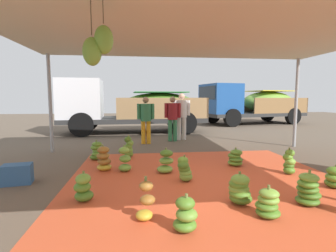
{
  "coord_description": "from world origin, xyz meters",
  "views": [
    {
      "loc": [
        -1.29,
        -4.55,
        1.58
      ],
      "look_at": [
        -0.57,
        1.62,
        0.91
      ],
      "focal_mm": 27.71,
      "sensor_mm": 36.0,
      "label": 1
    }
  ],
  "objects_px": {
    "worker_2": "(182,113)",
    "banana_bunch_4": "(129,147)",
    "cargo_truck_far": "(250,103)",
    "banana_bunch_6": "(268,204)",
    "banana_bunch_5": "(186,215)",
    "cargo_truck_main": "(129,106)",
    "worker_0": "(146,117)",
    "banana_bunch_0": "(308,190)",
    "banana_bunch_15": "(146,202)",
    "banana_bunch_3": "(289,162)",
    "banana_bunch_12": "(125,160)",
    "banana_bunch_10": "(166,162)",
    "banana_bunch_13": "(240,190)",
    "banana_bunch_11": "(104,159)",
    "crate_0": "(17,174)",
    "banana_bunch_7": "(83,188)",
    "banana_bunch_9": "(185,170)",
    "banana_bunch_14": "(97,151)",
    "worker_1": "(173,115)",
    "banana_bunch_1": "(235,158)",
    "banana_bunch_8": "(335,178)"
  },
  "relations": [
    {
      "from": "banana_bunch_15",
      "to": "worker_2",
      "type": "xyz_separation_m",
      "value": [
        1.56,
        6.42,
        0.78
      ]
    },
    {
      "from": "cargo_truck_main",
      "to": "banana_bunch_11",
      "type": "bearing_deg",
      "value": -93.14
    },
    {
      "from": "cargo_truck_main",
      "to": "cargo_truck_far",
      "type": "distance_m",
      "value": 8.02
    },
    {
      "from": "cargo_truck_main",
      "to": "banana_bunch_4",
      "type": "bearing_deg",
      "value": -88.31
    },
    {
      "from": "banana_bunch_6",
      "to": "cargo_truck_far",
      "type": "bearing_deg",
      "value": 66.86
    },
    {
      "from": "banana_bunch_11",
      "to": "worker_2",
      "type": "xyz_separation_m",
      "value": [
        2.4,
        4.0,
        0.77
      ]
    },
    {
      "from": "banana_bunch_6",
      "to": "banana_bunch_8",
      "type": "bearing_deg",
      "value": 28.11
    },
    {
      "from": "banana_bunch_10",
      "to": "worker_2",
      "type": "xyz_separation_m",
      "value": [
        1.07,
        4.28,
        0.8
      ]
    },
    {
      "from": "banana_bunch_0",
      "to": "banana_bunch_12",
      "type": "distance_m",
      "value": 3.49
    },
    {
      "from": "banana_bunch_6",
      "to": "banana_bunch_11",
      "type": "relative_size",
      "value": 0.77
    },
    {
      "from": "banana_bunch_10",
      "to": "banana_bunch_7",
      "type": "bearing_deg",
      "value": -135.63
    },
    {
      "from": "banana_bunch_11",
      "to": "banana_bunch_4",
      "type": "bearing_deg",
      "value": 68.32
    },
    {
      "from": "banana_bunch_4",
      "to": "banana_bunch_13",
      "type": "xyz_separation_m",
      "value": [
        1.75,
        -3.3,
        -0.05
      ]
    },
    {
      "from": "banana_bunch_15",
      "to": "banana_bunch_3",
      "type": "bearing_deg",
      "value": 29.62
    },
    {
      "from": "worker_1",
      "to": "crate_0",
      "type": "distance_m",
      "value": 5.7
    },
    {
      "from": "banana_bunch_10",
      "to": "banana_bunch_11",
      "type": "distance_m",
      "value": 1.35
    },
    {
      "from": "banana_bunch_13",
      "to": "cargo_truck_far",
      "type": "relative_size",
      "value": 0.07
    },
    {
      "from": "banana_bunch_7",
      "to": "worker_1",
      "type": "height_order",
      "value": "worker_1"
    },
    {
      "from": "banana_bunch_6",
      "to": "worker_2",
      "type": "bearing_deg",
      "value": 90.48
    },
    {
      "from": "banana_bunch_14",
      "to": "cargo_truck_far",
      "type": "relative_size",
      "value": 0.08
    },
    {
      "from": "banana_bunch_15",
      "to": "crate_0",
      "type": "distance_m",
      "value": 2.9
    },
    {
      "from": "banana_bunch_5",
      "to": "cargo_truck_main",
      "type": "height_order",
      "value": "cargo_truck_main"
    },
    {
      "from": "banana_bunch_1",
      "to": "banana_bunch_5",
      "type": "relative_size",
      "value": 1.04
    },
    {
      "from": "banana_bunch_4",
      "to": "banana_bunch_9",
      "type": "bearing_deg",
      "value": -62.75
    },
    {
      "from": "banana_bunch_3",
      "to": "crate_0",
      "type": "bearing_deg",
      "value": 179.93
    },
    {
      "from": "banana_bunch_8",
      "to": "banana_bunch_15",
      "type": "height_order",
      "value": "banana_bunch_15"
    },
    {
      "from": "banana_bunch_6",
      "to": "banana_bunch_9",
      "type": "distance_m",
      "value": 1.8
    },
    {
      "from": "cargo_truck_main",
      "to": "banana_bunch_10",
      "type": "bearing_deg",
      "value": -81.63
    },
    {
      "from": "banana_bunch_9",
      "to": "banana_bunch_12",
      "type": "bearing_deg",
      "value": 144.83
    },
    {
      "from": "banana_bunch_13",
      "to": "cargo_truck_far",
      "type": "height_order",
      "value": "cargo_truck_far"
    },
    {
      "from": "banana_bunch_4",
      "to": "banana_bunch_8",
      "type": "height_order",
      "value": "banana_bunch_4"
    },
    {
      "from": "worker_2",
      "to": "banana_bunch_4",
      "type": "bearing_deg",
      "value": -124.64
    },
    {
      "from": "banana_bunch_5",
      "to": "banana_bunch_14",
      "type": "distance_m",
      "value": 4.14
    },
    {
      "from": "banana_bunch_4",
      "to": "banana_bunch_5",
      "type": "height_order",
      "value": "banana_bunch_4"
    },
    {
      "from": "banana_bunch_7",
      "to": "cargo_truck_far",
      "type": "height_order",
      "value": "cargo_truck_far"
    },
    {
      "from": "banana_bunch_10",
      "to": "worker_0",
      "type": "height_order",
      "value": "worker_0"
    },
    {
      "from": "cargo_truck_far",
      "to": "banana_bunch_6",
      "type": "bearing_deg",
      "value": -113.14
    },
    {
      "from": "banana_bunch_0",
      "to": "worker_2",
      "type": "distance_m",
      "value": 6.32
    },
    {
      "from": "banana_bunch_4",
      "to": "worker_0",
      "type": "xyz_separation_m",
      "value": [
        0.52,
        2.05,
        0.68
      ]
    },
    {
      "from": "banana_bunch_3",
      "to": "banana_bunch_13",
      "type": "bearing_deg",
      "value": -140.22
    },
    {
      "from": "banana_bunch_13",
      "to": "banana_bunch_11",
      "type": "bearing_deg",
      "value": 137.76
    },
    {
      "from": "banana_bunch_14",
      "to": "worker_0",
      "type": "distance_m",
      "value": 2.71
    },
    {
      "from": "banana_bunch_4",
      "to": "banana_bunch_12",
      "type": "xyz_separation_m",
      "value": [
        -0.05,
        -1.35,
        -0.02
      ]
    },
    {
      "from": "banana_bunch_10",
      "to": "banana_bunch_12",
      "type": "xyz_separation_m",
      "value": [
        -0.87,
        0.19,
        0.02
      ]
    },
    {
      "from": "worker_0",
      "to": "banana_bunch_13",
      "type": "bearing_deg",
      "value": -77.1
    },
    {
      "from": "banana_bunch_4",
      "to": "banana_bunch_15",
      "type": "distance_m",
      "value": 3.69
    },
    {
      "from": "banana_bunch_10",
      "to": "banana_bunch_14",
      "type": "relative_size",
      "value": 1.03
    },
    {
      "from": "banana_bunch_12",
      "to": "cargo_truck_main",
      "type": "xyz_separation_m",
      "value": [
        -0.1,
        6.45,
        0.96
      ]
    },
    {
      "from": "banana_bunch_11",
      "to": "crate_0",
      "type": "bearing_deg",
      "value": -155.27
    },
    {
      "from": "banana_bunch_0",
      "to": "banana_bunch_12",
      "type": "height_order",
      "value": "banana_bunch_12"
    }
  ]
}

